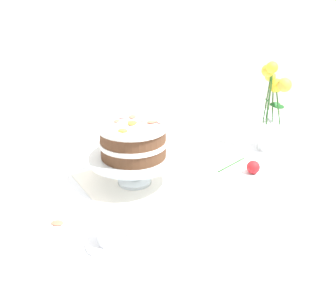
# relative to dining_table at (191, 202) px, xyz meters

# --- Properties ---
(dining_table) EXTENTS (1.40, 1.00, 0.74)m
(dining_table) POSITION_rel_dining_table_xyz_m (0.00, 0.00, 0.00)
(dining_table) COLOR white
(dining_table) RESTS_ON ground
(linen_napkin) EXTENTS (0.35, 0.35, 0.00)m
(linen_napkin) POSITION_rel_dining_table_xyz_m (-0.18, 0.06, 0.09)
(linen_napkin) COLOR white
(linen_napkin) RESTS_ON dining_table
(cake_stand) EXTENTS (0.29, 0.29, 0.10)m
(cake_stand) POSITION_rel_dining_table_xyz_m (-0.18, 0.06, 0.17)
(cake_stand) COLOR silver
(cake_stand) RESTS_ON linen_napkin
(layer_cake) EXTENTS (0.22, 0.22, 0.12)m
(layer_cake) POSITION_rel_dining_table_xyz_m (-0.18, 0.06, 0.25)
(layer_cake) COLOR brown
(layer_cake) RESTS_ON cake_stand
(flower_vase) EXTENTS (0.11, 0.12, 0.35)m
(flower_vase) POSITION_rel_dining_table_xyz_m (0.39, 0.10, 0.24)
(flower_vase) COLOR silver
(flower_vase) RESTS_ON dining_table
(teacup) EXTENTS (0.14, 0.14, 0.06)m
(teacup) POSITION_rel_dining_table_xyz_m (-0.35, -0.22, 0.11)
(teacup) COLOR white
(teacup) RESTS_ON dining_table
(fallen_rose) EXTENTS (0.15, 0.14, 0.05)m
(fallen_rose) POSITION_rel_dining_table_xyz_m (0.21, -0.05, 0.11)
(fallen_rose) COLOR #2D6028
(fallen_rose) RESTS_ON dining_table
(loose_petal_0) EXTENTS (0.04, 0.05, 0.01)m
(loose_petal_0) POSITION_rel_dining_table_xyz_m (-0.46, -0.07, 0.09)
(loose_petal_0) COLOR #E56B51
(loose_petal_0) RESTS_ON dining_table
(loose_petal_2) EXTENTS (0.04, 0.03, 0.00)m
(loose_petal_2) POSITION_rel_dining_table_xyz_m (0.07, 0.03, 0.09)
(loose_petal_2) COLOR pink
(loose_petal_2) RESTS_ON dining_table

